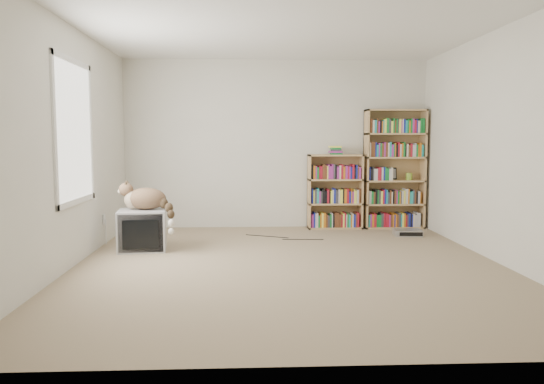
{
  "coord_description": "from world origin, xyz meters",
  "views": [
    {
      "loc": [
        -0.44,
        -5.46,
        1.32
      ],
      "look_at": [
        -0.13,
        1.0,
        0.68
      ],
      "focal_mm": 35.0,
      "sensor_mm": 36.0,
      "label": 1
    }
  ],
  "objects_px": {
    "cat": "(149,202)",
    "bookcase_short": "(335,194)",
    "bookcase_tall": "(394,172)",
    "crt_tv": "(142,230)",
    "dvd_player": "(408,233)"
  },
  "relations": [
    {
      "from": "crt_tv",
      "to": "bookcase_tall",
      "type": "distance_m",
      "value": 3.81
    },
    {
      "from": "bookcase_tall",
      "to": "dvd_player",
      "type": "distance_m",
      "value": 1.06
    },
    {
      "from": "bookcase_short",
      "to": "dvd_player",
      "type": "bearing_deg",
      "value": -37.45
    },
    {
      "from": "bookcase_tall",
      "to": "dvd_player",
      "type": "height_order",
      "value": "bookcase_tall"
    },
    {
      "from": "cat",
      "to": "bookcase_short",
      "type": "distance_m",
      "value": 2.88
    },
    {
      "from": "bookcase_short",
      "to": "cat",
      "type": "bearing_deg",
      "value": -149.48
    },
    {
      "from": "bookcase_tall",
      "to": "bookcase_short",
      "type": "height_order",
      "value": "bookcase_tall"
    },
    {
      "from": "crt_tv",
      "to": "bookcase_tall",
      "type": "relative_size",
      "value": 0.34
    },
    {
      "from": "crt_tv",
      "to": "bookcase_short",
      "type": "relative_size",
      "value": 0.55
    },
    {
      "from": "crt_tv",
      "to": "cat",
      "type": "distance_m",
      "value": 0.35
    },
    {
      "from": "crt_tv",
      "to": "cat",
      "type": "bearing_deg",
      "value": 5.24
    },
    {
      "from": "crt_tv",
      "to": "bookcase_tall",
      "type": "bearing_deg",
      "value": 16.57
    },
    {
      "from": "bookcase_tall",
      "to": "bookcase_short",
      "type": "xyz_separation_m",
      "value": [
        -0.89,
        0.0,
        -0.33
      ]
    },
    {
      "from": "crt_tv",
      "to": "bookcase_short",
      "type": "bearing_deg",
      "value": 23.37
    },
    {
      "from": "cat",
      "to": "bookcase_short",
      "type": "relative_size",
      "value": 0.65
    }
  ]
}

